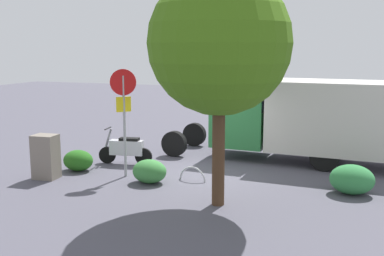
{
  "coord_description": "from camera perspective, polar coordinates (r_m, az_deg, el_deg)",
  "views": [
    {
      "loc": [
        -4.25,
        12.81,
        3.81
      ],
      "look_at": [
        0.45,
        -0.1,
        1.4
      ],
      "focal_mm": 43.23,
      "sensor_mm": 36.0,
      "label": 1
    }
  ],
  "objects": [
    {
      "name": "shrub_near_sign",
      "position": [
        12.87,
        19.13,
        -6.02
      ],
      "size": [
        1.15,
        0.94,
        0.78
      ],
      "primitive_type": "ellipsoid",
      "color": "#307E40",
      "rests_on": "ground"
    },
    {
      "name": "street_tree",
      "position": [
        10.86,
        3.42,
        10.34
      ],
      "size": [
        3.37,
        3.37,
        5.59
      ],
      "color": "#47301E",
      "rests_on": "ground"
    },
    {
      "name": "ground_plane",
      "position": [
        14.03,
        1.61,
        -5.81
      ],
      "size": [
        60.0,
        60.0,
        0.0
      ],
      "primitive_type": "plane",
      "color": "#4B4955"
    },
    {
      "name": "utility_cabinet",
      "position": [
        14.18,
        -17.6,
        -3.4
      ],
      "size": [
        0.72,
        0.6,
        1.3
      ],
      "primitive_type": "cube",
      "rotation": [
        0.0,
        0.0,
        0.08
      ],
      "color": "slate",
      "rests_on": "ground"
    },
    {
      "name": "stop_sign",
      "position": [
        13.58,
        -8.42,
        2.74
      ],
      "size": [
        0.71,
        0.33,
        3.19
      ],
      "color": "#9E9EA3",
      "rests_on": "ground"
    },
    {
      "name": "box_truck_near",
      "position": [
        15.73,
        14.48,
        1.38
      ],
      "size": [
        8.38,
        2.51,
        2.73
      ],
      "rotation": [
        0.0,
        0.0,
        -0.04
      ],
      "color": "black",
      "rests_on": "ground"
    },
    {
      "name": "bike_rack_hoop",
      "position": [
        13.44,
        0.06,
        -6.51
      ],
      "size": [
        0.85,
        0.17,
        0.85
      ],
      "primitive_type": "torus",
      "rotation": [
        1.57,
        0.0,
        -0.15
      ],
      "color": "#B7B7BC",
      "rests_on": "ground"
    },
    {
      "name": "shrub_by_tree",
      "position": [
        13.19,
        -5.26,
        -5.35
      ],
      "size": [
        0.99,
        0.81,
        0.67
      ],
      "primitive_type": "ellipsoid",
      "color": "#377B39",
      "rests_on": "ground"
    },
    {
      "name": "shrub_mid_verge",
      "position": [
        14.85,
        -13.87,
        -3.91
      ],
      "size": [
        0.96,
        0.78,
        0.65
      ],
      "primitive_type": "ellipsoid",
      "color": "#24601A",
      "rests_on": "ground"
    },
    {
      "name": "motorcycle",
      "position": [
        15.32,
        -8.12,
        -2.55
      ],
      "size": [
        1.8,
        0.62,
        1.2
      ],
      "rotation": [
        0.0,
        0.0,
        0.16
      ],
      "color": "black",
      "rests_on": "ground"
    }
  ]
}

